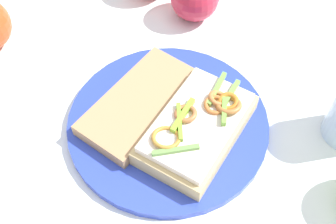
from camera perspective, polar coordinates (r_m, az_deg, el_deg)
name	(u,v)px	position (r m, az deg, el deg)	size (l,w,h in m)	color
ground_plane	(168,126)	(0.60, 0.00, -1.82)	(2.00, 2.00, 0.00)	white
plate	(168,123)	(0.59, 0.00, -1.48)	(0.27, 0.27, 0.01)	#2C42BA
sandwich	(197,126)	(0.56, 3.90, -1.89)	(0.19, 0.18, 0.05)	tan
bread_slice_side	(141,103)	(0.60, -3.60, 1.20)	(0.18, 0.09, 0.02)	tan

